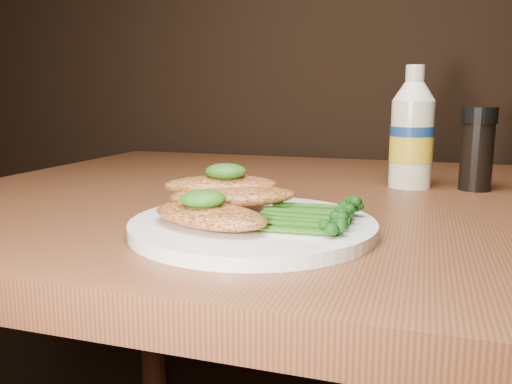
% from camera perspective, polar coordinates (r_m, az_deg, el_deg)
% --- Properties ---
extents(plate, '(0.24, 0.24, 0.01)m').
position_cam_1_polar(plate, '(0.52, -0.35, -3.71)').
color(plate, white).
rests_on(plate, dining_table).
extents(chicken_front, '(0.14, 0.11, 0.02)m').
position_cam_1_polar(chicken_front, '(0.49, -5.05, -2.52)').
color(chicken_front, '#CD7541').
rests_on(chicken_front, plate).
extents(chicken_mid, '(0.14, 0.12, 0.02)m').
position_cam_1_polar(chicken_mid, '(0.54, -2.43, -0.43)').
color(chicken_mid, '#CD7541').
rests_on(chicken_mid, plate).
extents(chicken_back, '(0.14, 0.10, 0.02)m').
position_cam_1_polar(chicken_back, '(0.56, -3.80, 0.80)').
color(chicken_back, '#CD7541').
rests_on(chicken_back, plate).
extents(pesto_front, '(0.04, 0.04, 0.02)m').
position_cam_1_polar(pesto_front, '(0.49, -5.78, -0.74)').
color(pesto_front, '#083708').
rests_on(pesto_front, chicken_front).
extents(pesto_back, '(0.05, 0.04, 0.02)m').
position_cam_1_polar(pesto_back, '(0.55, -3.29, 2.25)').
color(pesto_back, '#083708').
rests_on(pesto_back, chicken_back).
extents(broccolini_bundle, '(0.12, 0.09, 0.02)m').
position_cam_1_polar(broccolini_bundle, '(0.50, 5.35, -2.34)').
color(broccolini_bundle, '#235412').
rests_on(broccolini_bundle, plate).
extents(mayo_bottle, '(0.08, 0.08, 0.17)m').
position_cam_1_polar(mayo_bottle, '(0.79, 16.58, 6.76)').
color(mayo_bottle, white).
rests_on(mayo_bottle, dining_table).
extents(pepper_grinder, '(0.05, 0.05, 0.12)m').
position_cam_1_polar(pepper_grinder, '(0.80, 22.85, 4.31)').
color(pepper_grinder, black).
rests_on(pepper_grinder, dining_table).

